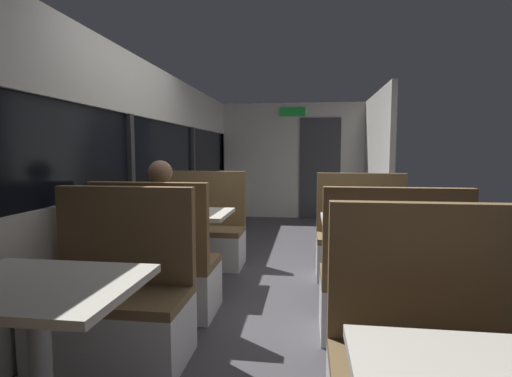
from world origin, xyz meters
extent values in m
cube|color=#423F44|center=(0.00, 0.00, -0.01)|extent=(3.30, 9.20, 0.02)
cube|color=beige|center=(-1.45, 0.00, 0.47)|extent=(0.08, 8.40, 0.95)
cube|color=beige|center=(-1.45, 0.00, 2.00)|extent=(0.08, 8.40, 0.60)
cube|color=black|center=(-1.46, 0.00, 1.32)|extent=(0.03, 8.40, 0.75)
cube|color=#2D2D30|center=(-1.43, 0.00, 1.32)|extent=(0.06, 0.08, 0.75)
cube|color=#2D2D30|center=(-1.43, 2.10, 1.32)|extent=(0.06, 0.08, 0.75)
cube|color=#2D2D30|center=(-1.43, 4.20, 1.32)|extent=(0.06, 0.08, 0.75)
cube|color=beige|center=(0.00, 4.20, 1.15)|extent=(2.90, 0.08, 2.30)
cube|color=#333338|center=(0.55, 4.15, 1.00)|extent=(0.80, 0.04, 2.00)
cube|color=green|center=(0.00, 4.14, 2.12)|extent=(0.50, 0.03, 0.16)
cube|color=beige|center=(1.45, 3.00, 1.15)|extent=(0.08, 2.40, 2.30)
cylinder|color=#9E9EA3|center=(-0.89, -2.09, 0.35)|extent=(0.10, 0.10, 0.70)
cube|color=beige|center=(-0.89, -2.09, 0.72)|extent=(0.90, 0.70, 0.04)
cube|color=silver|center=(-0.89, -1.43, 0.20)|extent=(0.95, 0.50, 0.39)
cube|color=brown|center=(-0.89, -1.43, 0.42)|extent=(0.95, 0.50, 0.06)
cube|color=brown|center=(-0.89, -1.22, 0.78)|extent=(0.95, 0.08, 0.65)
cylinder|color=#9E9EA3|center=(-0.89, 0.01, 0.35)|extent=(0.10, 0.10, 0.70)
cube|color=beige|center=(-0.89, 0.01, 0.72)|extent=(0.90, 0.70, 0.04)
cube|color=silver|center=(-0.89, -0.65, 0.20)|extent=(0.95, 0.50, 0.39)
cube|color=brown|center=(-0.89, -0.65, 0.42)|extent=(0.95, 0.50, 0.06)
cube|color=brown|center=(-0.89, -0.86, 0.78)|extent=(0.95, 0.08, 0.65)
cube|color=silver|center=(-0.89, 0.67, 0.20)|extent=(0.95, 0.50, 0.39)
cube|color=brown|center=(-0.89, 0.67, 0.42)|extent=(0.95, 0.50, 0.06)
cube|color=brown|center=(-0.89, 0.88, 0.78)|extent=(0.95, 0.08, 0.65)
cube|color=brown|center=(0.89, -2.03, 0.42)|extent=(0.95, 0.50, 0.06)
cube|color=brown|center=(0.89, -1.82, 0.78)|extent=(0.95, 0.08, 0.65)
cylinder|color=#9E9EA3|center=(0.89, -0.19, 0.35)|extent=(0.10, 0.10, 0.70)
cube|color=beige|center=(0.89, -0.19, 0.72)|extent=(0.90, 0.70, 0.04)
cube|color=silver|center=(0.89, -0.85, 0.20)|extent=(0.95, 0.50, 0.39)
cube|color=brown|center=(0.89, -0.85, 0.42)|extent=(0.95, 0.50, 0.06)
cube|color=brown|center=(0.89, -1.06, 0.78)|extent=(0.95, 0.08, 0.65)
cube|color=silver|center=(0.89, 0.47, 0.20)|extent=(0.95, 0.50, 0.39)
cube|color=brown|center=(0.89, 0.47, 0.42)|extent=(0.95, 0.50, 0.06)
cube|color=brown|center=(0.89, 0.68, 0.78)|extent=(0.95, 0.08, 0.65)
cube|color=#26262D|center=(-0.89, -0.65, 0.23)|extent=(0.30, 0.36, 0.45)
cube|color=#59724C|center=(-0.89, -0.60, 0.75)|extent=(0.34, 0.22, 0.60)
sphere|color=#8C664C|center=(-0.89, -0.58, 1.16)|extent=(0.20, 0.20, 0.20)
cylinder|color=#59724C|center=(-1.09, -0.42, 0.77)|extent=(0.07, 0.28, 0.07)
cylinder|color=#59724C|center=(-0.69, -0.42, 0.77)|extent=(0.07, 0.28, 0.07)
camera|label=1|loc=(0.32, -3.64, 1.33)|focal=27.17mm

